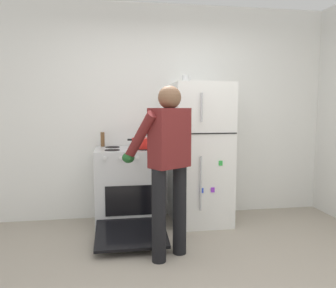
{
  "coord_description": "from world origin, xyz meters",
  "views": [
    {
      "loc": [
        -0.61,
        -2.29,
        1.4
      ],
      "look_at": [
        -0.04,
        1.32,
        1.0
      ],
      "focal_mm": 35.14,
      "sensor_mm": 36.0,
      "label": 1
    }
  ],
  "objects_px": {
    "stove_range": "(129,188)",
    "person_cook": "(167,157)",
    "red_pot": "(142,143)",
    "refrigerator": "(200,154)",
    "coffee_mug": "(185,79)",
    "pepper_mill": "(103,139)"
  },
  "relations": [
    {
      "from": "stove_range",
      "to": "pepper_mill",
      "type": "distance_m",
      "value": 0.68
    },
    {
      "from": "stove_range",
      "to": "coffee_mug",
      "type": "height_order",
      "value": "coffee_mug"
    },
    {
      "from": "red_pot",
      "to": "coffee_mug",
      "type": "relative_size",
      "value": 2.98
    },
    {
      "from": "stove_range",
      "to": "red_pot",
      "type": "bearing_deg",
      "value": -11.31
    },
    {
      "from": "pepper_mill",
      "to": "coffee_mug",
      "type": "bearing_deg",
      "value": -8.56
    },
    {
      "from": "red_pot",
      "to": "refrigerator",
      "type": "bearing_deg",
      "value": 3.98
    },
    {
      "from": "stove_range",
      "to": "pepper_mill",
      "type": "xyz_separation_m",
      "value": [
        -0.3,
        0.22,
        0.57
      ]
    },
    {
      "from": "refrigerator",
      "to": "stove_range",
      "type": "xyz_separation_m",
      "value": [
        -0.87,
        -0.02,
        -0.39
      ]
    },
    {
      "from": "refrigerator",
      "to": "person_cook",
      "type": "distance_m",
      "value": 1.06
    },
    {
      "from": "refrigerator",
      "to": "stove_range",
      "type": "relative_size",
      "value": 1.38
    },
    {
      "from": "stove_range",
      "to": "person_cook",
      "type": "relative_size",
      "value": 0.77
    },
    {
      "from": "red_pot",
      "to": "stove_range",
      "type": "bearing_deg",
      "value": 168.69
    },
    {
      "from": "refrigerator",
      "to": "pepper_mill",
      "type": "xyz_separation_m",
      "value": [
        -1.17,
        0.2,
        0.17
      ]
    },
    {
      "from": "red_pot",
      "to": "coffee_mug",
      "type": "bearing_deg",
      "value": 10.56
    },
    {
      "from": "person_cook",
      "to": "stove_range",
      "type": "bearing_deg",
      "value": 110.08
    },
    {
      "from": "refrigerator",
      "to": "coffee_mug",
      "type": "xyz_separation_m",
      "value": [
        -0.18,
        0.05,
        0.9
      ]
    },
    {
      "from": "coffee_mug",
      "to": "stove_range",
      "type": "bearing_deg",
      "value": -174.42
    },
    {
      "from": "red_pot",
      "to": "pepper_mill",
      "type": "bearing_deg",
      "value": 151.48
    },
    {
      "from": "coffee_mug",
      "to": "pepper_mill",
      "type": "relative_size",
      "value": 0.64
    },
    {
      "from": "person_cook",
      "to": "red_pot",
      "type": "height_order",
      "value": "person_cook"
    },
    {
      "from": "refrigerator",
      "to": "pepper_mill",
      "type": "height_order",
      "value": "refrigerator"
    },
    {
      "from": "refrigerator",
      "to": "red_pot",
      "type": "relative_size",
      "value": 5.08
    }
  ]
}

